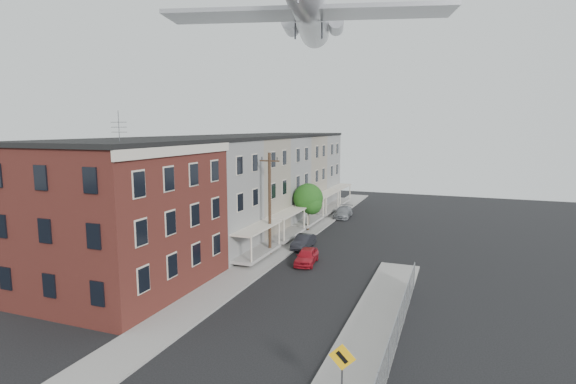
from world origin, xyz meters
The scene contains 19 objects.
ground centered at (0.00, 0.00, 0.00)m, with size 120.00×120.00×0.00m, color black.
sidewalk_left centered at (-5.50, 24.00, 0.06)m, with size 3.00×62.00×0.12m, color gray.
sidewalk_right centered at (5.50, 6.00, 0.06)m, with size 3.00×26.00×0.12m, color gray.
curb_left centered at (-4.05, 24.00, 0.07)m, with size 0.15×62.00×0.14m, color gray.
curb_right centered at (4.05, 6.00, 0.07)m, with size 0.15×26.00×0.14m, color gray.
corner_building centered at (-12.00, 7.00, 5.16)m, with size 10.31×12.30×12.15m.
row_house_a centered at (-11.96, 16.50, 5.13)m, with size 11.98×7.00×10.30m.
row_house_b centered at (-11.96, 23.50, 5.13)m, with size 11.98×7.00×10.30m.
row_house_c centered at (-11.96, 30.50, 5.13)m, with size 11.98×7.00×10.30m.
row_house_d centered at (-11.96, 37.50, 5.13)m, with size 11.98×7.00×10.30m.
row_house_e centered at (-11.96, 44.50, 5.13)m, with size 11.98×7.00×10.30m.
chainlink_fence centered at (7.00, 5.00, 1.00)m, with size 0.06×18.06×1.90m.
warning_sign centered at (5.60, -1.03, 1.88)m, with size 1.10×0.11×2.80m.
utility_pole centered at (-5.60, 18.00, 4.67)m, with size 1.80×0.26×9.00m.
street_tree centered at (-5.27, 27.92, 3.45)m, with size 3.22×3.20×5.20m.
car_near centered at (-1.80, 16.74, 0.65)m, with size 1.53×3.80×1.29m, color #AB1622.
car_mid centered at (-3.60, 21.24, 0.63)m, with size 1.33×3.80×1.25m, color black.
car_far centered at (-3.60, 36.47, 0.67)m, with size 1.87×4.61×1.34m, color gray.
airplane centered at (-2.82, 19.90, 21.01)m, with size 22.82×26.09×7.52m.
Camera 1 is at (9.46, -17.14, 11.16)m, focal length 28.00 mm.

